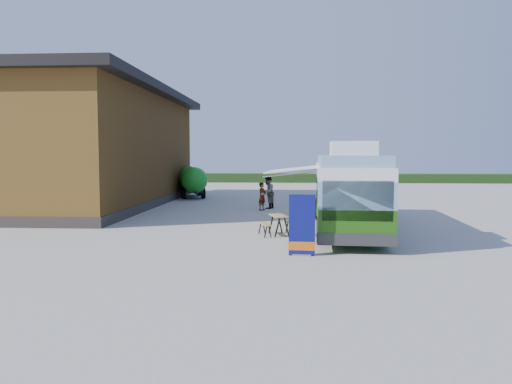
# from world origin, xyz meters

# --- Properties ---
(ground) EXTENTS (100.00, 100.00, 0.00)m
(ground) POSITION_xyz_m (0.00, 0.00, 0.00)
(ground) COLOR #BCB7AD
(ground) RESTS_ON ground
(barn) EXTENTS (9.60, 21.20, 7.50)m
(barn) POSITION_xyz_m (-10.50, 10.00, 3.59)
(barn) COLOR brown
(barn) RESTS_ON ground
(hedge) EXTENTS (40.00, 3.00, 1.00)m
(hedge) POSITION_xyz_m (8.00, 38.00, 0.50)
(hedge) COLOR #264419
(hedge) RESTS_ON ground
(bus) EXTENTS (3.14, 12.23, 3.73)m
(bus) POSITION_xyz_m (4.28, 0.85, 1.78)
(bus) COLOR #376B11
(bus) RESTS_ON ground
(awning) EXTENTS (2.73, 4.20, 0.51)m
(awning) POSITION_xyz_m (2.25, 0.54, 2.72)
(awning) COLOR white
(awning) RESTS_ON ground
(banner) EXTENTS (0.86, 0.21, 1.98)m
(banner) POSITION_xyz_m (2.21, -5.33, 0.81)
(banner) COLOR navy
(banner) RESTS_ON ground
(picnic_table) EXTENTS (1.70, 1.60, 0.81)m
(picnic_table) POSITION_xyz_m (1.38, -1.21, 0.60)
(picnic_table) COLOR tan
(picnic_table) RESTS_ON ground
(person_a) EXTENTS (0.64, 0.71, 1.63)m
(person_a) POSITION_xyz_m (0.22, 7.75, 0.82)
(person_a) COLOR #999999
(person_a) RESTS_ON ground
(person_b) EXTENTS (1.04, 1.17, 1.98)m
(person_b) POSITION_xyz_m (0.51, 8.71, 0.99)
(person_b) COLOR #999999
(person_b) RESTS_ON ground
(slurry_tanker) EXTENTS (3.17, 6.14, 2.35)m
(slurry_tanker) POSITION_xyz_m (-5.70, 16.43, 1.35)
(slurry_tanker) COLOR #1B9922
(slurry_tanker) RESTS_ON ground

